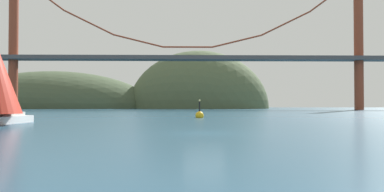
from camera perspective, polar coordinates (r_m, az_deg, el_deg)
The scene contains 5 objects.
ground_plane at distance 24.07m, azimuth 1.83°, elevation -5.51°, with size 360.00×360.00×0.00m, color navy.
headland_left at distance 167.81m, azimuth -19.94°, elevation -1.74°, with size 82.61×44.00×30.54m, color #425138.
headland_center at distance 159.10m, azimuth 1.01°, elevation -1.85°, with size 57.70×44.00×47.69m, color #4C5B3D.
suspension_bridge at distance 120.10m, azimuth -0.64°, elevation 6.63°, with size 143.35×6.00×42.31m.
channel_buoy at distance 50.33m, azimuth 1.13°, elevation -2.84°, with size 1.10×1.10×2.64m.
Camera 1 is at (-1.29, -23.97, 1.81)m, focal length 35.97 mm.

